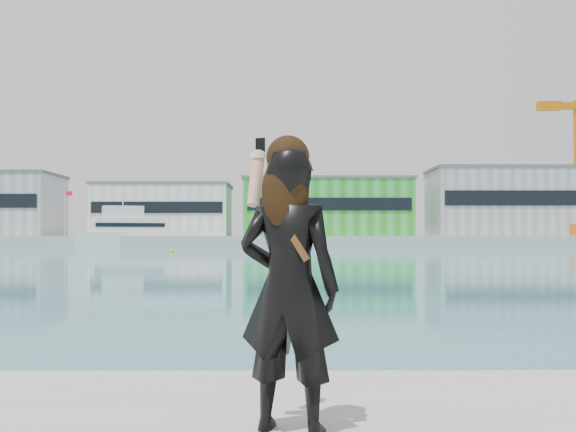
# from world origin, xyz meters

# --- Properties ---
(far_quay) EXTENTS (320.00, 40.00, 2.00)m
(far_quay) POSITION_xyz_m (0.00, 130.00, 1.00)
(far_quay) COLOR #9E9E99
(far_quay) RESTS_ON ground
(warehouse_white) EXTENTS (24.48, 15.35, 9.50)m
(warehouse_white) POSITION_xyz_m (-22.00, 127.98, 6.76)
(warehouse_white) COLOR silver
(warehouse_white) RESTS_ON far_quay
(warehouse_green) EXTENTS (30.60, 16.36, 10.50)m
(warehouse_green) POSITION_xyz_m (8.00, 127.98, 7.26)
(warehouse_green) COLOR green
(warehouse_green) RESTS_ON far_quay
(warehouse_grey_right) EXTENTS (25.50, 15.35, 12.50)m
(warehouse_grey_right) POSITION_xyz_m (40.00, 127.98, 8.26)
(warehouse_grey_right) COLOR gray
(warehouse_grey_right) RESTS_ON far_quay
(flagpole_left) EXTENTS (1.28, 0.16, 8.00)m
(flagpole_left) POSITION_xyz_m (-37.91, 121.00, 6.54)
(flagpole_left) COLOR silver
(flagpole_left) RESTS_ON far_quay
(flagpole_right) EXTENTS (1.28, 0.16, 8.00)m
(flagpole_right) POSITION_xyz_m (22.09, 121.00, 6.54)
(flagpole_right) COLOR silver
(flagpole_right) RESTS_ON far_quay
(motor_yacht) EXTENTS (19.96, 10.95, 8.98)m
(motor_yacht) POSITION_xyz_m (-24.65, 113.25, 2.52)
(motor_yacht) COLOR silver
(motor_yacht) RESTS_ON ground
(buoy_near) EXTENTS (0.50, 0.50, 0.50)m
(buoy_near) POSITION_xyz_m (0.73, 55.82, 0.00)
(buoy_near) COLOR yellow
(buoy_near) RESTS_ON ground
(buoy_far) EXTENTS (0.50, 0.50, 0.50)m
(buoy_far) POSITION_xyz_m (-13.35, 81.89, 0.00)
(buoy_far) COLOR yellow
(buoy_far) RESTS_ON ground
(woman) EXTENTS (0.64, 0.50, 1.62)m
(woman) POSITION_xyz_m (0.02, -0.77, 1.62)
(woman) COLOR black
(woman) RESTS_ON near_quay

